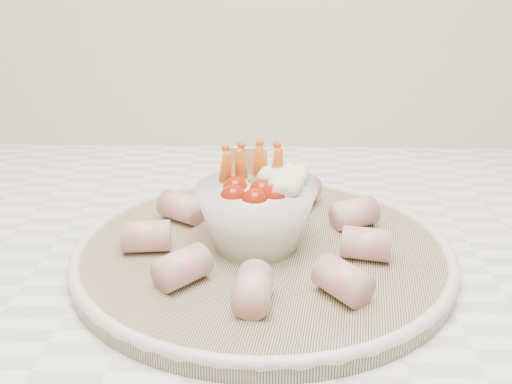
{
  "coord_description": "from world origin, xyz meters",
  "views": [
    {
      "loc": [
        0.12,
        0.83,
        1.2
      ],
      "look_at": [
        0.11,
        1.36,
        0.99
      ],
      "focal_mm": 40.0,
      "sensor_mm": 36.0,
      "label": 1
    }
  ],
  "objects": [
    {
      "name": "serving_platter",
      "position": [
        0.11,
        1.35,
        0.93
      ],
      "size": [
        0.44,
        0.44,
        0.02
      ],
      "color": "navy",
      "rests_on": "kitchen_counter"
    },
    {
      "name": "cured_meat_rolls",
      "position": [
        0.11,
        1.35,
        0.95
      ],
      "size": [
        0.27,
        0.27,
        0.03
      ],
      "color": "#B95460",
      "rests_on": "serving_platter"
    },
    {
      "name": "veggie_bowl",
      "position": [
        0.11,
        1.36,
        0.97
      ],
      "size": [
        0.12,
        0.12,
        0.1
      ],
      "color": "white",
      "rests_on": "serving_platter"
    }
  ]
}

